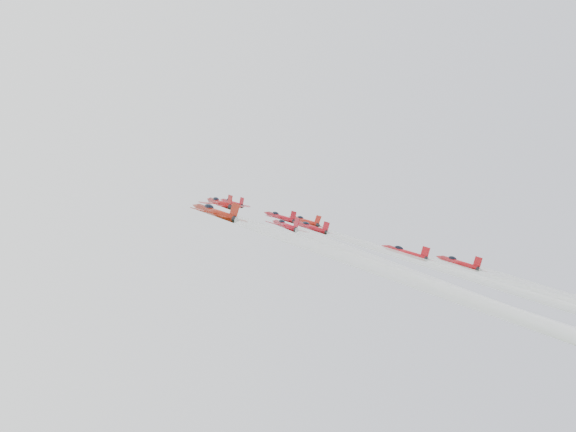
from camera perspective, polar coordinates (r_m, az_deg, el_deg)
jet_lead at (r=157.84m, az=-5.00°, el=1.18°), size 8.83×11.75×5.99m
jet_row2_left at (r=142.03m, az=-6.13°, el=1.19°), size 10.65×14.17×7.22m
jet_row2_center at (r=144.88m, az=-0.71°, el=-0.07°), size 9.21×12.26×6.24m
jet_row2_right at (r=154.52m, az=1.47°, el=-0.43°), size 9.74×12.96×6.60m
jet_center at (r=100.88m, az=15.76°, el=-5.32°), size 8.80×87.45×39.84m
jet_rear_farleft at (r=64.71m, az=13.75°, el=-6.97°), size 10.63×105.60×48.11m
jet_rear_left at (r=84.60m, az=15.00°, el=-5.87°), size 8.73×86.76×39.53m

